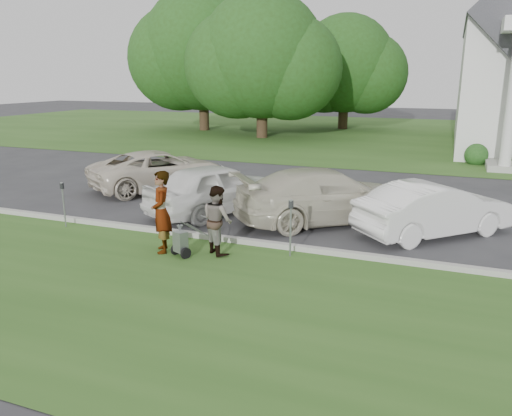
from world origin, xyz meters
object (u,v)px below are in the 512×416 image
Objects in this scene: tree_left at (262,61)px; car_c at (326,196)px; tree_far at (202,55)px; parking_meter_far at (63,199)px; car_a at (160,170)px; car_b at (217,188)px; car_d at (434,209)px; tree_back at (345,68)px; person_left at (161,213)px; person_right at (218,220)px; parking_meter_near at (291,221)px; striping_cart at (181,242)px.

car_c is (9.02, -18.66, -4.33)m from tree_left.
tree_far is 8.95× the size of parking_meter_far.
car_a is 4.22m from car_b.
tree_left is at bearing 95.94° from parking_meter_far.
car_c reaches higher than car_a.
tree_far is 2.50× the size of car_b.
tree_left is 2.43× the size of car_d.
tree_back is at bearing -29.64° from car_c.
person_left is 1.20× the size of person_right.
parking_meter_near is at bearing 138.49° from car_c.
striping_cart is at bearing 73.31° from person_right.
parking_meter_far is (8.28, -24.91, -4.87)m from tree_far.
person_left is at bearing -165.02° from parking_meter_near.
tree_left is 2.28× the size of car_b.
person_right is 5.85m from car_d.
striping_cart is at bearing -12.18° from parking_meter_far.
parking_meter_far is at bearing -71.61° from tree_far.
tree_left is at bearing -14.50° from car_c.
tree_left is 17.28m from car_a.
tree_left is 24.22m from striping_cart.
striping_cart is 0.87m from person_left.
striping_cart is 4.38m from parking_meter_far.
person_left is at bearing -169.14° from striping_cart.
person_right is (3.25, -30.29, -3.89)m from tree_back.
tree_left is 20.21m from car_b.
car_b is at bearing -86.55° from tree_back.
parking_meter_near is (4.95, -29.89, -3.85)m from tree_back.
car_d is at bearing -134.76° from car_c.
person_left is at bearing -86.36° from tree_back.
car_c is at bearing -64.21° from tree_left.
parking_meter_far is at bearing 75.49° from car_c.
car_b is at bearing 127.46° from striping_cart.
parking_meter_far is at bearing -179.81° from parking_meter_near.
car_d is (3.07, 3.00, -0.16)m from parking_meter_near.
tree_back is 30.71m from person_right.
car_b is at bearing -62.07° from tree_far.
car_c is 3.01m from car_d.
tree_far is at bearing -5.56° from car_c.
striping_cart is 0.18× the size of car_c.
parking_meter_far is at bearing -134.75° from person_left.
striping_cart is at bearing 43.81° from person_left.
tree_left is 6.38× the size of person_right.
striping_cart is 4.87m from car_c.
car_c is (6.74, 3.25, -0.03)m from parking_meter_far.
car_d is at bearing -57.54° from tree_left.
person_left is 1.43× the size of parking_meter_near.
parking_meter_far is 0.24× the size of car_c.
striping_cart is 0.22× the size of car_d.
parking_meter_near is (8.95, -21.89, -4.23)m from tree_left.
tree_left is at bearing 112.23° from parking_meter_near.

